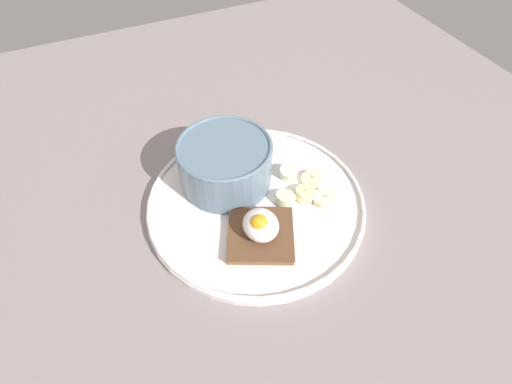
{
  "coord_description": "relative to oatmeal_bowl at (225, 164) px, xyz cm",
  "views": [
    {
      "loc": [
        32.62,
        -14.82,
        46.14
      ],
      "look_at": [
        0.0,
        0.0,
        5.0
      ],
      "focal_mm": 28.0,
      "sensor_mm": 36.0,
      "label": 1
    }
  ],
  "objects": [
    {
      "name": "plate",
      "position": [
        5.58,
        2.22,
        -3.53
      ],
      "size": [
        30.57,
        30.57,
        1.6
      ],
      "color": "white",
      "rests_on": "ground_plane"
    },
    {
      "name": "banana_slice_front",
      "position": [
        7.75,
        8.85,
        -2.55
      ],
      "size": [
        4.15,
        4.14,
        1.72
      ],
      "color": "beige",
      "rests_on": "plate"
    },
    {
      "name": "ground_plane",
      "position": [
        5.58,
        2.22,
        -5.33
      ],
      "size": [
        120.0,
        120.0,
        2.0
      ],
      "primitive_type": "cube",
      "color": "gray",
      "rests_on": "ground"
    },
    {
      "name": "banana_slice_back",
      "position": [
        7.33,
        5.91,
        -2.6
      ],
      "size": [
        3.82,
        3.91,
        1.72
      ],
      "color": "#F5F0BE",
      "rests_on": "plate"
    },
    {
      "name": "oatmeal_bowl",
      "position": [
        0.0,
        0.0,
        0.0
      ],
      "size": [
        13.37,
        13.37,
        6.82
      ],
      "color": "slate",
      "rests_on": "plate"
    },
    {
      "name": "banana_slice_inner",
      "position": [
        9.52,
        10.99,
        -2.78
      ],
      "size": [
        4.71,
        4.71,
        1.21
      ],
      "color": "#F9ECC7",
      "rests_on": "plate"
    },
    {
      "name": "banana_slice_left",
      "position": [
        3.14,
        8.57,
        -2.53
      ],
      "size": [
        3.06,
        2.9,
        1.78
      ],
      "color": "#F3EDC0",
      "rests_on": "plate"
    },
    {
      "name": "toast_slice",
      "position": [
        11.42,
        0.23,
        -2.68
      ],
      "size": [
        11.25,
        11.25,
        1.14
      ],
      "color": "brown",
      "rests_on": "plate"
    },
    {
      "name": "poached_egg",
      "position": [
        11.46,
        0.17,
        -0.45
      ],
      "size": [
        5.0,
        4.5,
        3.68
      ],
      "color": "white",
      "rests_on": "toast_slice"
    },
    {
      "name": "banana_slice_right",
      "position": [
        5.33,
        11.22,
        -2.74
      ],
      "size": [
        3.64,
        3.73,
        1.49
      ],
      "color": "#F8E6C0",
      "rests_on": "plate"
    }
  ]
}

